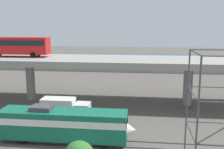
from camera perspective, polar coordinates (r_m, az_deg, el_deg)
rail_strip_near at (r=30.67m, az=-5.53°, el=-14.88°), size 110.00×0.12×0.12m
rail_strip_far at (r=32.03m, az=-4.94°, el=-13.69°), size 110.00×0.12×0.12m
train_locomotive at (r=30.98m, az=-9.13°, el=-10.39°), size 15.57×3.04×4.18m
highway_overpass at (r=44.61m, az=-1.20°, el=2.62°), size 96.00×10.29×7.64m
transit_bus_on_overpass at (r=49.63m, az=-20.17°, el=6.02°), size 12.00×2.68×3.40m
service_truck_west at (r=38.21m, az=-10.22°, el=-7.15°), size 6.80×2.46×3.04m
scaffolding_tower at (r=17.30m, az=22.02°, el=-14.10°), size 3.40×3.40×11.87m
pier_parking_lot at (r=79.95m, az=2.21°, el=1.91°), size 76.43×13.34×1.67m
parked_car_0 at (r=82.60m, az=-3.75°, el=3.31°), size 4.63×1.92×1.50m
parked_car_1 at (r=77.19m, az=6.97°, el=2.72°), size 4.20×1.93×1.50m
parked_car_2 at (r=79.54m, az=-8.79°, el=2.91°), size 4.15×1.82×1.50m
parked_car_3 at (r=83.00m, az=18.23°, el=2.82°), size 4.29×1.83×1.50m
parked_car_4 at (r=88.09m, az=-15.71°, el=3.41°), size 4.69×1.83×1.50m
parked_car_5 at (r=78.37m, az=19.07°, el=2.32°), size 4.41×2.00×1.50m
parked_car_6 at (r=84.77m, az=22.49°, el=2.70°), size 4.01×1.86×1.50m
harbor_water at (r=102.78m, az=3.20°, el=3.46°), size 140.00×36.00×0.01m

